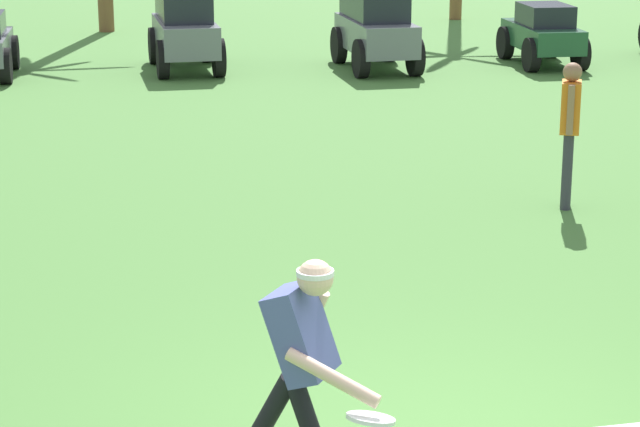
{
  "coord_description": "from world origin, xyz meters",
  "views": [
    {
      "loc": [
        -1.88,
        -6.74,
        3.59
      ],
      "look_at": [
        -0.28,
        2.57,
        0.9
      ],
      "focal_mm": 70.0,
      "sensor_mm": 36.0,
      "label": 1
    }
  ],
  "objects": [
    {
      "name": "teammate_near_sideline",
      "position": [
        2.89,
        5.5,
        0.94
      ],
      "size": [
        0.31,
        0.49,
        1.56
      ],
      "color": "#33333D",
      "rests_on": "ground_plane"
    },
    {
      "name": "parked_car_slot_f",
      "position": [
        5.9,
        14.78,
        0.56
      ],
      "size": [
        1.11,
        2.21,
        1.1
      ],
      "color": "#235133",
      "rests_on": "ground_plane"
    },
    {
      "name": "frisbee_in_flight",
      "position": [
        -0.54,
        -0.59,
        0.63
      ],
      "size": [
        0.39,
        0.39,
        0.09
      ],
      "color": "white"
    },
    {
      "name": "parked_car_slot_e",
      "position": [
        2.82,
        14.84,
        0.72
      ],
      "size": [
        1.24,
        2.44,
        1.34
      ],
      "color": "slate",
      "rests_on": "ground_plane"
    },
    {
      "name": "frisbee_thrower",
      "position": [
        -0.86,
        -0.14,
        0.8
      ],
      "size": [
        0.85,
        0.83,
        1.43
      ],
      "color": "black",
      "rests_on": "ground_plane"
    },
    {
      "name": "parked_car_slot_d",
      "position": [
        -0.51,
        15.32,
        0.72
      ],
      "size": [
        1.24,
        2.44,
        1.34
      ],
      "color": "slate",
      "rests_on": "ground_plane"
    }
  ]
}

